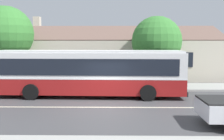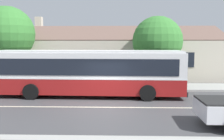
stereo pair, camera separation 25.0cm
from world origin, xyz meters
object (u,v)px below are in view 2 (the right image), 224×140
Objects in this scene: bench_by_building at (16,80)px; street_tree_primary at (157,41)px; transit_bus at (88,72)px; street_tree_secondary at (7,35)px.

bench_by_building is 11.79m from street_tree_primary.
transit_bus is 9.08m from street_tree_secondary.
street_tree_secondary is at bearing 178.33° from street_tree_primary.
transit_bus is 2.20× the size of street_tree_primary.
bench_by_building is at bearing -51.93° from street_tree_secondary.
street_tree_secondary reaches higher than bench_by_building.
street_tree_secondary is at bearing 128.07° from bench_by_building.
street_tree_secondary is (-12.55, 0.37, 0.50)m from street_tree_primary.
street_tree_primary reaches higher than bench_by_building.
street_tree_primary is (11.32, 1.21, 3.08)m from bench_by_building.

